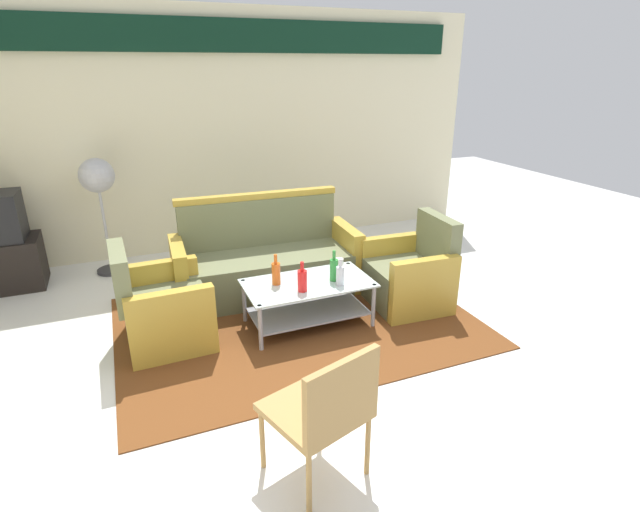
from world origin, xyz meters
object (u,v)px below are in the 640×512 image
(armchair_left, at_px, (162,310))
(armchair_right, at_px, (409,276))
(bottle_clear, at_px, (340,275))
(pedestal_fan, at_px, (98,182))
(wicker_chair, at_px, (325,407))
(bottle_green, at_px, (334,269))
(bottle_orange, at_px, (276,273))
(coffee_table, at_px, (308,297))
(tv_stand, at_px, (0,265))
(couch, at_px, (266,263))
(bottle_red, at_px, (302,280))
(cup, at_px, (339,264))

(armchair_left, xyz_separation_m, armchair_right, (2.25, -0.18, 0.00))
(bottle_clear, bearing_deg, pedestal_fan, 130.92)
(wicker_chair, bearing_deg, armchair_right, 29.11)
(bottle_green, xyz_separation_m, bottle_orange, (-0.49, 0.12, -0.00))
(coffee_table, bearing_deg, bottle_clear, -32.45)
(coffee_table, relative_size, tv_stand, 1.38)
(couch, height_order, bottle_clear, couch)
(tv_stand, bearing_deg, bottle_green, -34.46)
(coffee_table, bearing_deg, tv_stand, 143.99)
(bottle_clear, distance_m, bottle_red, 0.34)
(cup, relative_size, pedestal_fan, 0.08)
(bottle_clear, xyz_separation_m, wicker_chair, (-0.79, -1.53, -0.00))
(couch, height_order, coffee_table, couch)
(tv_stand, bearing_deg, pedestal_fan, 2.76)
(tv_stand, distance_m, wicker_chair, 4.17)
(armchair_right, relative_size, bottle_red, 3.27)
(coffee_table, distance_m, bottle_red, 0.30)
(bottle_green, bearing_deg, bottle_clear, -83.20)
(bottle_red, height_order, pedestal_fan, pedestal_fan)
(armchair_right, height_order, pedestal_fan, pedestal_fan)
(couch, distance_m, cup, 0.82)
(coffee_table, xyz_separation_m, bottle_clear, (0.24, -0.15, 0.23))
(armchair_left, xyz_separation_m, tv_stand, (-1.43, 1.72, -0.03))
(couch, height_order, wicker_chair, couch)
(bottle_orange, relative_size, wicker_chair, 0.32)
(coffee_table, bearing_deg, couch, 100.25)
(armchair_right, distance_m, bottle_clear, 0.85)
(bottle_red, xyz_separation_m, pedestal_fan, (-1.49, 2.11, 0.50))
(bottle_orange, distance_m, wicker_chair, 1.78)
(bottle_orange, bearing_deg, wicker_chair, -99.42)
(bottle_red, bearing_deg, cup, 33.27)
(coffee_table, distance_m, wicker_chair, 1.79)
(tv_stand, bearing_deg, armchair_right, -27.30)
(couch, relative_size, bottle_orange, 6.75)
(bottle_red, relative_size, wicker_chair, 0.31)
(cup, bearing_deg, bottle_orange, -171.08)
(couch, relative_size, bottle_clear, 7.80)
(armchair_left, height_order, bottle_green, armchair_left)
(pedestal_fan, bearing_deg, armchair_right, -36.43)
(bottle_green, xyz_separation_m, bottle_clear, (0.01, -0.10, -0.02))
(armchair_left, height_order, cup, armchair_left)
(bottle_clear, distance_m, wicker_chair, 1.73)
(cup, xyz_separation_m, tv_stand, (-3.01, 1.74, -0.20))
(pedestal_fan, bearing_deg, coffee_table, -50.89)
(armchair_right, distance_m, tv_stand, 4.14)
(cup, bearing_deg, wicker_chair, -116.58)
(bottle_clear, height_order, cup, bottle_clear)
(armchair_right, bearing_deg, bottle_red, 101.16)
(bottle_green, relative_size, bottle_orange, 1.02)
(coffee_table, distance_m, cup, 0.45)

